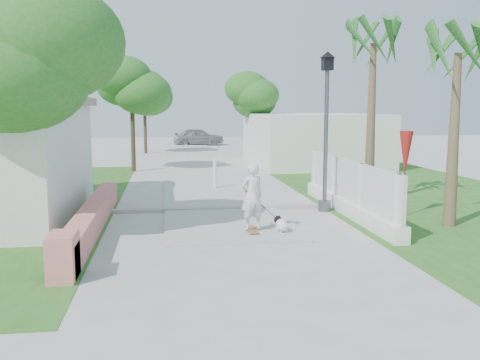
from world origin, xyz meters
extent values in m
plane|color=#B7B7B2|center=(0.00, 0.00, 0.00)|extent=(90.00, 90.00, 0.00)
cube|color=#B7B7B2|center=(0.00, 20.00, 0.03)|extent=(3.20, 36.00, 0.06)
cube|color=#999993|center=(0.00, 6.00, 0.05)|extent=(6.50, 0.25, 0.10)
cube|color=#2B601E|center=(7.00, 8.00, 0.01)|extent=(8.00, 20.00, 0.01)
cube|color=#E07D72|center=(-3.30, 4.00, 0.30)|extent=(0.45, 8.00, 0.60)
cube|color=#E07D72|center=(-3.30, 0.20, 0.40)|extent=(0.45, 0.80, 0.80)
cube|color=white|center=(3.40, 5.00, 0.20)|extent=(0.35, 7.00, 0.40)
cube|color=white|center=(3.40, 5.00, 0.95)|extent=(0.10, 7.00, 1.10)
cube|color=white|center=(3.40, 1.80, 0.75)|extent=(0.14, 0.14, 1.50)
cube|color=white|center=(3.40, 4.00, 0.75)|extent=(0.14, 0.14, 1.50)
cube|color=white|center=(3.40, 6.20, 0.75)|extent=(0.14, 0.14, 1.50)
cube|color=white|center=(3.40, 8.20, 0.75)|extent=(0.14, 0.14, 1.50)
cube|color=silver|center=(6.00, 18.00, 1.30)|extent=(6.00, 8.00, 2.60)
cylinder|color=#59595E|center=(2.90, 5.50, 0.15)|extent=(0.36, 0.36, 0.30)
cylinder|color=#59595E|center=(2.90, 5.50, 2.00)|extent=(0.12, 0.12, 4.00)
cube|color=black|center=(2.90, 5.50, 4.10)|extent=(0.28, 0.28, 0.35)
cone|color=black|center=(2.90, 5.50, 4.35)|extent=(0.44, 0.44, 0.18)
cylinder|color=white|center=(0.20, 10.00, 0.50)|extent=(0.12, 0.12, 1.00)
sphere|color=white|center=(0.20, 10.00, 1.02)|extent=(0.14, 0.14, 0.14)
cylinder|color=#59595E|center=(4.80, 4.50, 1.00)|extent=(0.04, 0.04, 2.00)
cone|color=red|center=(4.80, 4.50, 1.70)|extent=(0.36, 0.36, 1.20)
cylinder|color=#4C3826|center=(-4.50, 3.00, 1.92)|extent=(0.20, 0.20, 3.85)
ellipsoid|color=#21631C|center=(-4.50, 3.00, 3.58)|extent=(3.60, 3.60, 2.70)
ellipsoid|color=#21631C|center=(-4.30, 2.80, 3.92)|extent=(3.06, 3.06, 2.30)
ellipsoid|color=#21631C|center=(-4.70, 3.20, 4.28)|extent=(2.70, 2.70, 2.02)
cylinder|color=#4C3826|center=(-5.50, 8.50, 1.75)|extent=(0.20, 0.20, 3.50)
ellipsoid|color=#21631C|center=(-5.50, 8.50, 3.25)|extent=(3.20, 3.20, 2.40)
ellipsoid|color=#21631C|center=(-5.30, 8.30, 3.60)|extent=(2.72, 2.72, 2.05)
ellipsoid|color=#21631C|center=(-5.70, 8.70, 3.95)|extent=(2.40, 2.40, 1.79)
cylinder|color=#4C3826|center=(-3.00, 16.00, 1.92)|extent=(0.20, 0.20, 3.85)
ellipsoid|color=#21631C|center=(-3.00, 16.00, 3.58)|extent=(3.40, 3.40, 2.55)
ellipsoid|color=#21631C|center=(-2.80, 15.80, 3.92)|extent=(2.89, 2.89, 2.18)
ellipsoid|color=#21631C|center=(-3.20, 16.20, 4.28)|extent=(2.55, 2.55, 1.90)
cylinder|color=#4C3826|center=(3.20, 20.00, 1.75)|extent=(0.20, 0.20, 3.50)
ellipsoid|color=#21631C|center=(3.20, 20.00, 3.25)|extent=(3.00, 3.00, 2.25)
ellipsoid|color=#21631C|center=(3.40, 19.80, 3.60)|extent=(2.55, 2.55, 1.92)
ellipsoid|color=#21631C|center=(3.00, 20.20, 3.95)|extent=(2.25, 2.25, 1.68)
cylinder|color=#4C3826|center=(-2.80, 26.00, 1.92)|extent=(0.20, 0.20, 3.85)
ellipsoid|color=#21631C|center=(-2.80, 26.00, 3.58)|extent=(3.20, 3.20, 2.40)
ellipsoid|color=#21631C|center=(-2.60, 25.80, 3.92)|extent=(2.72, 2.72, 2.05)
ellipsoid|color=#21631C|center=(-3.00, 26.20, 4.28)|extent=(2.40, 2.40, 1.79)
cone|color=brown|center=(4.60, 6.50, 2.40)|extent=(0.32, 0.32, 4.80)
cone|color=brown|center=(5.40, 3.20, 2.10)|extent=(0.32, 0.32, 4.20)
cube|color=olive|center=(0.42, 3.09, 0.09)|extent=(0.46, 0.84, 0.02)
imported|color=silver|center=(0.42, 3.09, 0.88)|extent=(0.65, 0.52, 1.55)
cylinder|color=gray|center=(0.35, 2.80, 0.03)|extent=(0.03, 0.06, 0.06)
cylinder|color=gray|center=(0.49, 2.80, 0.03)|extent=(0.03, 0.06, 0.06)
cylinder|color=gray|center=(0.35, 3.38, 0.03)|extent=(0.03, 0.06, 0.06)
cylinder|color=gray|center=(0.49, 3.38, 0.03)|extent=(0.03, 0.06, 0.06)
ellipsoid|color=silver|center=(1.10, 2.92, 0.21)|extent=(0.37, 0.50, 0.29)
sphere|color=black|center=(1.04, 3.13, 0.30)|extent=(0.18, 0.18, 0.18)
sphere|color=silver|center=(1.02, 3.21, 0.28)|extent=(0.09, 0.09, 0.09)
cone|color=black|center=(1.00, 3.12, 0.39)|extent=(0.05, 0.05, 0.06)
cone|color=black|center=(1.09, 3.14, 0.39)|extent=(0.05, 0.05, 0.06)
cylinder|color=silver|center=(1.01, 3.01, 0.06)|extent=(0.04, 0.04, 0.13)
cylinder|color=silver|center=(1.13, 3.04, 0.06)|extent=(0.04, 0.04, 0.13)
cylinder|color=silver|center=(1.06, 2.80, 0.06)|extent=(0.04, 0.04, 0.13)
cylinder|color=silver|center=(1.18, 2.83, 0.06)|extent=(0.04, 0.04, 0.13)
cylinder|color=silver|center=(1.15, 2.71, 0.29)|extent=(0.05, 0.11, 0.11)
imported|color=#9FA1A7|center=(1.08, 33.22, 0.67)|extent=(4.07, 1.92, 1.35)
camera|label=1|loc=(-1.54, -8.93, 2.90)|focal=40.00mm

